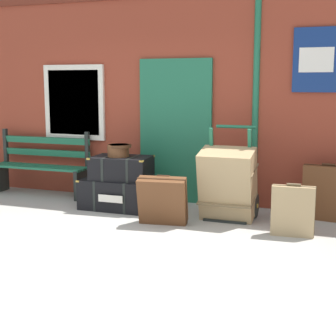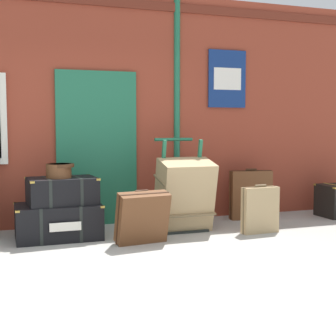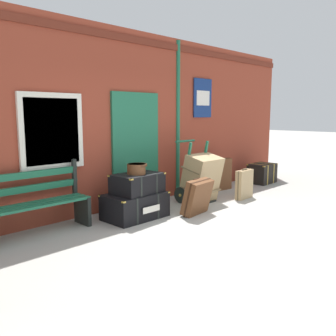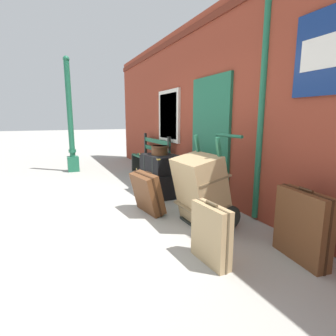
{
  "view_description": "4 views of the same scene",
  "coord_description": "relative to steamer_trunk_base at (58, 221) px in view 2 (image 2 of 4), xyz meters",
  "views": [
    {
      "loc": [
        2.63,
        -4.63,
        1.76
      ],
      "look_at": [
        0.31,
        1.74,
        0.62
      ],
      "focal_mm": 54.51,
      "sensor_mm": 36.0,
      "label": 1
    },
    {
      "loc": [
        -1.08,
        -4.16,
        1.37
      ],
      "look_at": [
        0.93,
        1.65,
        0.83
      ],
      "focal_mm": 52.05,
      "sensor_mm": 36.0,
      "label": 2
    },
    {
      "loc": [
        -4.24,
        -2.71,
        1.73
      ],
      "look_at": [
        0.17,
        1.58,
        0.79
      ],
      "focal_mm": 38.9,
      "sensor_mm": 36.0,
      "label": 3
    },
    {
      "loc": [
        4.04,
        -0.15,
        1.41
      ],
      "look_at": [
        0.22,
        1.61,
        0.61
      ],
      "focal_mm": 28.19,
      "sensor_mm": 36.0,
      "label": 4
    }
  ],
  "objects": [
    {
      "name": "ground_plane",
      "position": [
        0.43,
        -1.76,
        -0.21
      ],
      "size": [
        60.0,
        60.0,
        0.0
      ],
      "primitive_type": "plane",
      "color": "#A3A099"
    },
    {
      "name": "brick_facade",
      "position": [
        0.43,
        0.84,
        1.39
      ],
      "size": [
        10.4,
        0.35,
        3.2
      ],
      "color": "brown",
      "rests_on": "ground"
    },
    {
      "name": "steamer_trunk_base",
      "position": [
        0.0,
        0.0,
        0.0
      ],
      "size": [
        1.01,
        0.68,
        0.43
      ],
      "color": "black",
      "rests_on": "ground"
    },
    {
      "name": "steamer_trunk_middle",
      "position": [
        0.05,
        -0.01,
        0.37
      ],
      "size": [
        0.85,
        0.6,
        0.33
      ],
      "color": "black",
      "rests_on": "steamer_trunk_base"
    },
    {
      "name": "round_hatbox",
      "position": [
        0.02,
        -0.03,
        0.63
      ],
      "size": [
        0.33,
        0.32,
        0.17
      ],
      "color": "brown",
      "rests_on": "steamer_trunk_middle"
    },
    {
      "name": "porters_trolley",
      "position": [
        1.59,
        0.07,
        0.06
      ],
      "size": [
        0.71,
        0.6,
        1.2
      ],
      "color": "black",
      "rests_on": "ground"
    },
    {
      "name": "large_brown_trunk",
      "position": [
        1.59,
        -0.11,
        0.27
      ],
      "size": [
        0.7,
        0.62,
        0.95
      ],
      "color": "tan",
      "rests_on": "ground"
    },
    {
      "name": "suitcase_slate",
      "position": [
        2.46,
        -0.52,
        0.08
      ],
      "size": [
        0.5,
        0.17,
        0.63
      ],
      "color": "tan",
      "rests_on": "ground"
    },
    {
      "name": "suitcase_beige",
      "position": [
        2.8,
        0.33,
        0.14
      ],
      "size": [
        0.63,
        0.25,
        0.75
      ],
      "color": "brown",
      "rests_on": "ground"
    },
    {
      "name": "suitcase_charcoal",
      "position": [
        0.88,
        -0.6,
        0.1
      ],
      "size": [
        0.63,
        0.4,
        0.63
      ],
      "color": "brown",
      "rests_on": "ground"
    }
  ]
}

